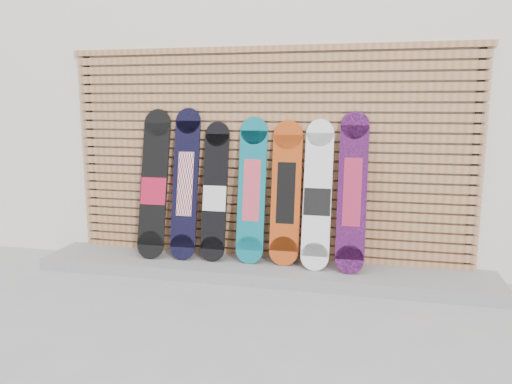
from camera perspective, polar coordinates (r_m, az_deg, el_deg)
ground at (r=4.50m, az=0.42°, el=-12.48°), size 80.00×80.00×0.00m
building at (r=7.57m, az=10.12°, el=10.47°), size 12.00×5.00×3.60m
concrete_step at (r=5.13m, az=0.45°, el=-8.88°), size 4.60×0.70×0.12m
slat_wall at (r=5.17m, az=1.17°, el=4.30°), size 4.26×0.08×2.29m
snowboard_0 at (r=5.37m, az=-11.57°, el=0.82°), size 0.29×0.37×1.55m
snowboard_1 at (r=5.25m, az=-8.07°, el=0.93°), size 0.27×0.34×1.57m
snowboard_2 at (r=5.17m, az=-4.72°, el=-0.05°), size 0.26×0.31×1.43m
snowboard_3 at (r=5.07m, az=-0.49°, el=0.20°), size 0.28×0.29×1.48m
snowboard_4 at (r=5.01m, az=3.45°, el=-0.11°), size 0.30×0.28×1.45m
snowboard_5 at (r=4.93m, az=7.04°, el=-0.40°), size 0.28×0.36×1.46m
snowboard_6 at (r=4.89m, az=10.95°, el=-0.00°), size 0.28×0.38×1.54m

